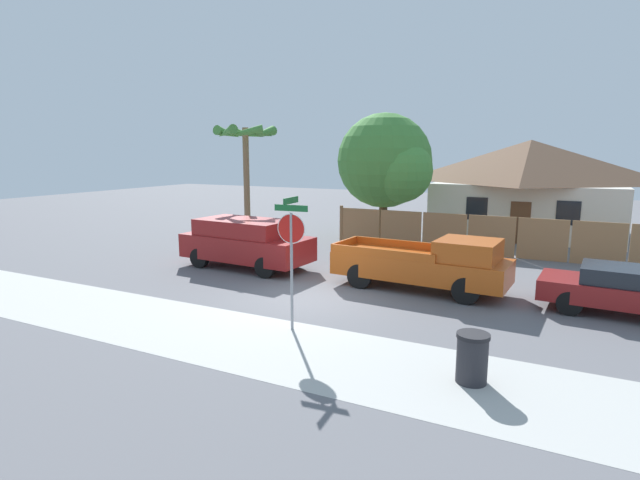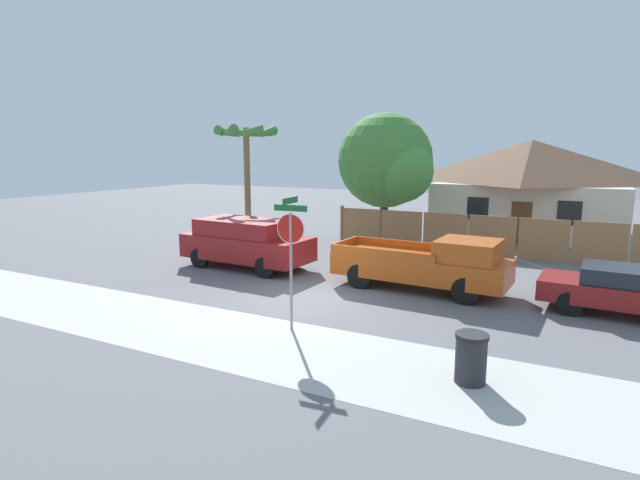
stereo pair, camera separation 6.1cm
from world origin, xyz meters
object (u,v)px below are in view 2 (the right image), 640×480
red_suv (246,242)px  stop_sign (291,241)px  house (529,186)px  orange_pickup (428,264)px  oak_tree (389,163)px  trash_bin (471,358)px  palm_tree (246,143)px  parked_sedan (629,291)px

red_suv → stop_sign: bearing=-42.1°
house → orange_pickup: house is taller
orange_pickup → oak_tree: bearing=121.3°
orange_pickup → trash_bin: size_ratio=5.72×
house → trash_bin: (0.68, -19.04, -2.06)m
palm_tree → stop_sign: (7.60, -8.97, -2.50)m
orange_pickup → stop_sign: stop_sign is taller
orange_pickup → parked_sedan: size_ratio=1.22×
red_suv → trash_bin: bearing=-28.8°
palm_tree → parked_sedan: size_ratio=1.21×
parked_sedan → oak_tree: bearing=144.4°
oak_tree → red_suv: 8.67m
red_suv → trash_bin: size_ratio=5.22×
trash_bin → oak_tree: bearing=115.6°
stop_sign → parked_sedan: bearing=29.2°
house → red_suv: house is taller
oak_tree → palm_tree: 6.72m
oak_tree → trash_bin: size_ratio=6.35×
house → stop_sign: house is taller
stop_sign → trash_bin: (4.45, -0.94, -1.71)m
oak_tree → parked_sedan: oak_tree is taller
red_suv → oak_tree: bearing=73.6°
palm_tree → trash_bin: size_ratio=5.67×
stop_sign → trash_bin: bearing=-16.5°
oak_tree → parked_sedan: 12.61m
trash_bin → red_suv: bearing=147.7°
oak_tree → orange_pickup: 9.22m
parked_sedan → palm_tree: bearing=168.5°
red_suv → house: bearing=60.2°
red_suv → palm_tree: bearing=127.8°
red_suv → parked_sedan: (12.28, 0.00, -0.31)m
parked_sedan → red_suv: bearing=-176.5°
red_suv → orange_pickup: bearing=3.4°
red_suv → orange_pickup: (6.88, -0.02, -0.14)m
house → stop_sign: 18.49m
red_suv → trash_bin: 11.03m
trash_bin → stop_sign: bearing=168.0°
palm_tree → trash_bin: palm_tree is taller
red_suv → trash_bin: (9.31, -5.90, -0.51)m
palm_tree → house: bearing=38.8°
stop_sign → trash_bin: stop_sign is taller
oak_tree → trash_bin: 15.45m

